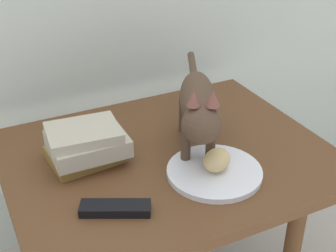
% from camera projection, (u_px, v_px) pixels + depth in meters
% --- Properties ---
extents(side_table, '(0.81, 0.64, 0.52)m').
position_uv_depth(side_table, '(168.00, 174.00, 1.24)').
color(side_table, brown).
rests_on(side_table, ground).
extents(plate, '(0.23, 0.23, 0.01)m').
position_uv_depth(plate, '(214.00, 172.00, 1.12)').
color(plate, white).
rests_on(plate, side_table).
extents(bread_roll, '(0.10, 0.09, 0.05)m').
position_uv_depth(bread_roll, '(217.00, 160.00, 1.11)').
color(bread_roll, '#E0BC7A').
rests_on(bread_roll, plate).
extents(cat, '(0.24, 0.44, 0.23)m').
position_uv_depth(cat, '(198.00, 105.00, 1.15)').
color(cat, '#4C3828').
rests_on(cat, side_table).
extents(book_stack, '(0.19, 0.16, 0.10)m').
position_uv_depth(book_stack, '(85.00, 144.00, 1.15)').
color(book_stack, olive).
rests_on(book_stack, side_table).
extents(tv_remote, '(0.15, 0.11, 0.02)m').
position_uv_depth(tv_remote, '(115.00, 208.00, 1.00)').
color(tv_remote, black).
rests_on(tv_remote, side_table).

